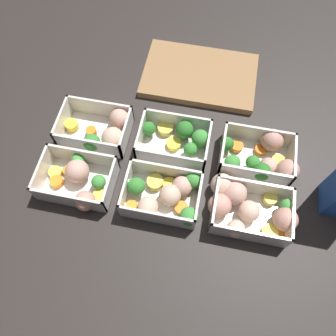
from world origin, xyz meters
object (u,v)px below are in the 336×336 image
container_near_left (79,180)px  container_near_right (246,207)px  container_near_center (167,195)px  container_far_left (103,131)px  container_far_right (263,158)px  container_far_center (178,139)px

container_near_left → container_near_right: size_ratio=0.78×
container_near_center → container_far_left: (-0.17, 0.12, 0.00)m
container_far_left → container_far_right: bearing=0.2°
container_near_center → container_far_center: 0.14m
container_near_center → container_far_right: same height
container_near_center → container_far_right: size_ratio=0.87×
container_near_left → container_near_right: bearing=1.5°
container_near_left → container_far_left: (0.01, 0.13, 0.00)m
container_far_left → container_far_right: 0.36m
container_near_center → container_far_left: size_ratio=1.00×
container_far_center → container_far_right: (0.19, -0.01, 0.00)m
container_near_right → container_far_left: bearing=160.7°
container_far_center → container_near_left: bearing=-143.1°
container_far_left → container_near_left: bearing=-96.4°
container_far_left → container_far_right: same height
container_near_right → container_far_left: size_ratio=1.25×
container_far_right → container_near_center: bearing=-146.4°
container_near_center → container_far_right: (0.19, 0.12, 0.00)m
container_near_center → container_near_right: same height
container_near_center → container_near_right: (0.16, 0.01, 0.00)m
container_near_left → container_far_right: (0.37, 0.13, 0.00)m
container_near_right → container_far_left: 0.35m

